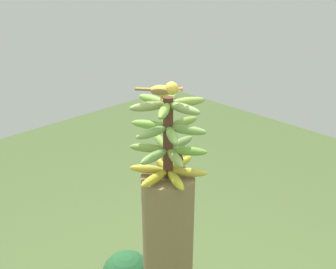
# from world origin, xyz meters

# --- Properties ---
(banana_bunch) EXTENTS (0.32, 0.33, 0.35)m
(banana_bunch) POSITION_xyz_m (-0.00, -0.00, 1.54)
(banana_bunch) COLOR #4C2D1E
(banana_bunch) RESTS_ON banana_tree
(perched_bird) EXTENTS (0.16, 0.13, 0.07)m
(perched_bird) POSITION_xyz_m (-0.02, 0.03, 1.76)
(perched_bird) COLOR #C68933
(perched_bird) RESTS_ON banana_bunch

